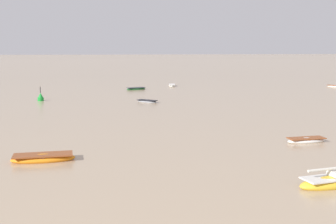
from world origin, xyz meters
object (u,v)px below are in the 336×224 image
at_px(rowboat_moored_8, 335,86).
at_px(rowboat_moored_3, 136,89).
at_px(rowboat_moored_5, 147,102).
at_px(channel_buoy, 41,98).
at_px(sailboat_moored_0, 336,182).
at_px(rowboat_moored_7, 306,140).
at_px(rowboat_moored_2, 172,85).
at_px(rowboat_moored_1, 43,158).

bearing_deg(rowboat_moored_8, rowboat_moored_3, -125.20).
distance_m(rowboat_moored_5, channel_buoy, 16.17).
bearing_deg(sailboat_moored_0, rowboat_moored_5, 89.32).
distance_m(rowboat_moored_8, channel_buoy, 57.03).
relative_size(rowboat_moored_7, rowboat_moored_8, 1.12).
xyz_separation_m(rowboat_moored_5, channel_buoy, (-15.73, 3.70, 0.32)).
bearing_deg(rowboat_moored_5, rowboat_moored_3, 131.91).
bearing_deg(rowboat_moored_3, rowboat_moored_7, -97.11).
xyz_separation_m(rowboat_moored_2, rowboat_moored_8, (32.15, -5.26, -0.02)).
height_order(rowboat_moored_5, rowboat_moored_8, rowboat_moored_5).
relative_size(rowboat_moored_7, channel_buoy, 1.57).
bearing_deg(rowboat_moored_2, rowboat_moored_1, 171.79).
xyz_separation_m(sailboat_moored_0, rowboat_moored_5, (-8.56, 39.75, -0.10)).
height_order(rowboat_moored_1, rowboat_moored_5, rowboat_moored_1).
bearing_deg(rowboat_moored_7, sailboat_moored_0, 66.98).
relative_size(rowboat_moored_5, rowboat_moored_8, 1.01).
height_order(rowboat_moored_2, rowboat_moored_5, rowboat_moored_2).
xyz_separation_m(rowboat_moored_8, channel_buoy, (-54.61, -16.44, 0.32)).
height_order(rowboat_moored_1, rowboat_moored_8, rowboat_moored_1).
bearing_deg(rowboat_moored_5, rowboat_moored_8, 66.71).
bearing_deg(rowboat_moored_7, rowboat_moored_2, -91.86).
bearing_deg(rowboat_moored_1, channel_buoy, 93.58).
bearing_deg(rowboat_moored_7, channel_buoy, -56.46).
bearing_deg(rowboat_moored_2, rowboat_moored_5, 172.81).
distance_m(rowboat_moored_2, rowboat_moored_7, 53.82).
bearing_deg(rowboat_moored_5, channel_buoy, -153.93).
relative_size(sailboat_moored_0, rowboat_moored_3, 1.38).
xyz_separation_m(rowboat_moored_1, rowboat_moored_7, (21.40, 3.89, -0.04)).
bearing_deg(rowboat_moored_8, channel_buoy, -110.06).
bearing_deg(rowboat_moored_7, rowboat_moored_3, -82.26).
distance_m(sailboat_moored_0, rowboat_moored_3, 59.52).
bearing_deg(rowboat_moored_3, channel_buoy, -156.30).
height_order(rowboat_moored_1, rowboat_moored_7, rowboat_moored_1).
bearing_deg(sailboat_moored_0, rowboat_moored_1, 144.20).
relative_size(sailboat_moored_0, rowboat_moored_1, 1.19).
height_order(sailboat_moored_0, rowboat_moored_2, sailboat_moored_0).
relative_size(rowboat_moored_1, channel_buoy, 2.02).
relative_size(rowboat_moored_3, rowboat_moored_8, 1.24).
xyz_separation_m(sailboat_moored_0, rowboat_moored_7, (3.26, 11.58, -0.09)).
bearing_deg(sailboat_moored_0, rowboat_moored_3, 86.28).
relative_size(sailboat_moored_0, rowboat_moored_7, 1.53).
bearing_deg(rowboat_moored_7, rowboat_moored_5, -74.54).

